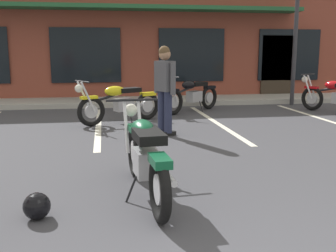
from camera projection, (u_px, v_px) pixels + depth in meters
The scene contains 9 objects.
ground_plane at pixel (193, 169), 5.42m from camera, with size 80.00×80.00×0.00m, color #3D3D42.
sidewalk_kerb at pixel (143, 101), 12.31m from camera, with size 22.00×1.80×0.14m, color #A8A59E.
brick_storefront_building at pixel (133, 44), 15.53m from camera, with size 16.91×6.73×3.67m.
painted_stall_lines at pixel (158, 124), 8.83m from camera, with size 13.16×4.80×0.01m.
motorcycle_foreground_classic at pixel (145, 155), 4.38m from camera, with size 0.66×2.11×0.98m.
motorcycle_red_sportbike at pixel (120, 102), 8.86m from camera, with size 1.92×1.26×0.98m.
motorcycle_silver_naked at pixel (192, 94), 10.47m from camera, with size 1.78×1.49×0.98m.
person_in_shorts_foreground at pixel (165, 85), 7.46m from camera, with size 0.40×0.58×1.68m.
helmet_on_pavement at pixel (37, 206), 3.80m from camera, with size 0.26×0.26×0.26m.
Camera 1 is at (-1.17, -1.67, 1.58)m, focal length 42.78 mm.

